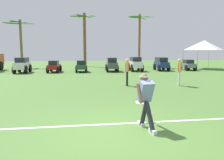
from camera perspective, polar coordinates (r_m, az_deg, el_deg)
name	(u,v)px	position (r m, az deg, el deg)	size (l,w,h in m)	color
ground_plane	(120,130)	(5.68, 2.23, -12.96)	(80.00, 80.00, 0.00)	#497031
field_line_paint	(117,124)	(6.13, 1.38, -11.35)	(27.59, 0.10, 0.01)	white
frisbee_thrower	(146,98)	(5.65, 8.75, -4.71)	(0.47, 1.13, 1.42)	#23232D
frisbee_in_flight	(140,103)	(6.39, 7.37, -5.85)	(0.27, 0.27, 0.07)	white
teammate_near_sideline	(179,69)	(13.09, 17.18, 2.65)	(0.30, 0.49, 1.56)	silver
teammate_midfield	(127,70)	(12.50, 4.00, 2.74)	(0.28, 0.49, 1.56)	black
parked_car_slot_a	(22,65)	(21.66, -22.41, 3.72)	(1.22, 2.37, 1.40)	silver
parked_car_slot_b	(54,66)	(21.29, -14.88, 3.50)	(1.25, 2.26, 1.10)	maroon
parked_car_slot_c	(81,66)	(21.08, -8.06, 3.64)	(1.08, 2.20, 1.10)	#235133
parked_car_slot_d	(112,64)	(21.45, -0.08, 4.21)	(1.28, 2.45, 1.34)	#474C51
parked_car_slot_e	(136,64)	(21.96, 6.16, 4.30)	(1.24, 2.38, 1.40)	silver
parked_car_slot_f	(161,63)	(23.01, 12.76, 4.25)	(1.30, 2.46, 1.34)	navy
parked_car_slot_g	(188,65)	(24.16, 19.17, 3.79)	(1.22, 2.26, 1.10)	slate
palm_tree_left_of_centre	(21,37)	(29.09, -22.77, 10.25)	(3.54, 3.27, 5.73)	brown
palm_tree_right_of_centre	(85,36)	(28.84, -7.17, 11.27)	(3.42, 2.95, 6.76)	brown
palm_tree_far_right	(140,34)	(28.16, 7.20, 11.84)	(3.63, 3.25, 6.51)	brown
event_tent	(204,45)	(26.72, 22.95, 8.38)	(3.45, 3.45, 3.17)	#B2B5BA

